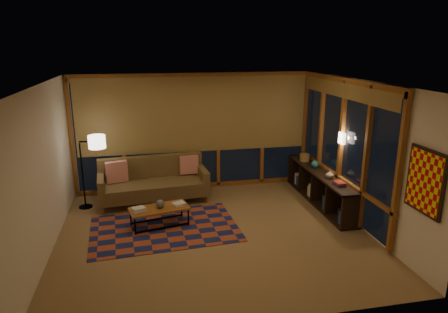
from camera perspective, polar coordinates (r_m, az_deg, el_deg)
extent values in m
cube|color=#9B8149|center=(7.38, -1.48, -10.92)|extent=(5.50, 5.00, 0.01)
cube|color=white|center=(6.62, -1.64, 10.43)|extent=(5.50, 5.00, 0.01)
cube|color=beige|center=(9.28, -4.23, 3.52)|extent=(5.50, 0.01, 2.70)
cube|color=beige|center=(4.60, 3.93, -9.66)|extent=(5.50, 0.01, 2.70)
cube|color=beige|center=(6.98, -24.41, -2.05)|extent=(0.01, 5.00, 2.70)
cube|color=beige|center=(7.82, 18.72, 0.36)|extent=(0.01, 5.00, 2.70)
cube|color=#9D4024|center=(7.64, -8.48, -10.09)|extent=(2.79, 1.96, 0.01)
sphere|color=black|center=(7.58, -9.11, -6.67)|extent=(0.21, 0.21, 0.16)
cylinder|color=#A58143|center=(9.43, 11.44, -0.14)|extent=(0.27, 0.27, 0.17)
sphere|color=#1F7170|center=(8.97, 12.86, -1.08)|extent=(0.18, 0.18, 0.16)
imported|color=tan|center=(8.34, 14.88, -2.46)|extent=(0.17, 0.17, 0.17)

